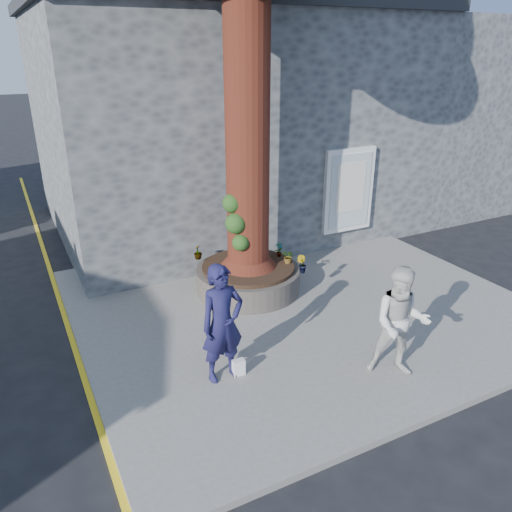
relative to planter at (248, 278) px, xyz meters
name	(u,v)px	position (x,y,z in m)	size (l,w,h in m)	color
ground	(258,347)	(-0.80, -2.00, -0.41)	(120.00, 120.00, 0.00)	black
pavement	(298,304)	(0.70, -1.00, -0.35)	(9.00, 8.00, 0.12)	slate
yellow_line	(79,363)	(-3.85, -1.00, -0.41)	(0.10, 30.00, 0.01)	yellow
stone_shop	(222,119)	(1.70, 5.20, 2.75)	(10.30, 8.30, 6.30)	#46484B
neighbour_shop	(420,110)	(9.70, 5.20, 2.59)	(6.00, 8.00, 6.00)	#46484B
planter	(248,278)	(0.00, 0.00, 0.00)	(2.30, 2.30, 0.60)	black
man	(222,324)	(-1.78, -2.67, 0.71)	(0.73, 0.48, 2.01)	#18163E
woman	(401,322)	(0.82, -3.88, 0.66)	(0.93, 0.72, 1.91)	beige
shopping_bag	(239,367)	(-1.54, -2.75, -0.15)	(0.20, 0.12, 0.28)	white
plant_a	(279,250)	(0.85, 0.12, 0.48)	(0.18, 0.12, 0.35)	gray
plant_b	(302,264)	(0.85, -0.85, 0.50)	(0.21, 0.20, 0.38)	gray
plant_c	(198,252)	(-0.85, 0.85, 0.47)	(0.18, 0.18, 0.33)	gray
plant_d	(289,257)	(0.85, -0.30, 0.46)	(0.28, 0.25, 0.31)	gray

